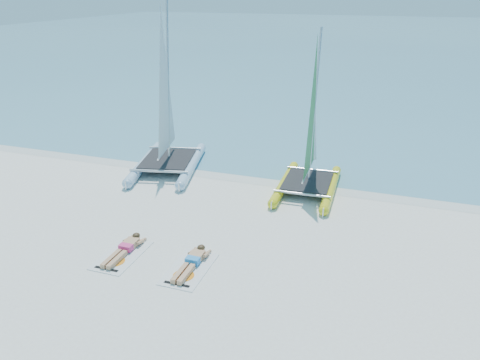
{
  "coord_description": "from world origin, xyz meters",
  "views": [
    {
      "loc": [
        4.32,
        -10.79,
        6.94
      ],
      "look_at": [
        0.23,
        1.2,
        1.68
      ],
      "focal_mm": 35.0,
      "sensor_mm": 36.0,
      "label": 1
    }
  ],
  "objects_px": {
    "sunbather_b": "(192,262)",
    "towel_a": "(122,255)",
    "catamaran_blue": "(166,120)",
    "catamaran_yellow": "(312,139)",
    "sunbather_a": "(125,248)",
    "towel_b": "(189,269)"
  },
  "relations": [
    {
      "from": "catamaran_yellow",
      "to": "towel_a",
      "type": "relative_size",
      "value": 3.17
    },
    {
      "from": "sunbather_a",
      "to": "towel_b",
      "type": "bearing_deg",
      "value": -5.78
    },
    {
      "from": "catamaran_blue",
      "to": "sunbather_b",
      "type": "height_order",
      "value": "catamaran_blue"
    },
    {
      "from": "sunbather_b",
      "to": "towel_a",
      "type": "bearing_deg",
      "value": -175.17
    },
    {
      "from": "sunbather_a",
      "to": "sunbather_b",
      "type": "distance_m",
      "value": 2.07
    },
    {
      "from": "catamaran_yellow",
      "to": "towel_a",
      "type": "bearing_deg",
      "value": -122.95
    },
    {
      "from": "towel_a",
      "to": "towel_b",
      "type": "distance_m",
      "value": 2.07
    },
    {
      "from": "catamaran_blue",
      "to": "sunbather_a",
      "type": "bearing_deg",
      "value": -86.73
    },
    {
      "from": "catamaran_blue",
      "to": "catamaran_yellow",
      "type": "relative_size",
      "value": 1.16
    },
    {
      "from": "catamaran_blue",
      "to": "sunbather_a",
      "type": "relative_size",
      "value": 3.93
    },
    {
      "from": "catamaran_yellow",
      "to": "sunbather_a",
      "type": "bearing_deg",
      "value": -123.7
    },
    {
      "from": "towel_a",
      "to": "catamaran_blue",
      "type": "bearing_deg",
      "value": 105.93
    },
    {
      "from": "catamaran_yellow",
      "to": "towel_b",
      "type": "height_order",
      "value": "catamaran_yellow"
    },
    {
      "from": "catamaran_yellow",
      "to": "towel_a",
      "type": "distance_m",
      "value": 7.92
    },
    {
      "from": "catamaran_blue",
      "to": "sunbather_a",
      "type": "height_order",
      "value": "catamaran_blue"
    },
    {
      "from": "towel_a",
      "to": "towel_b",
      "type": "relative_size",
      "value": 1.0
    },
    {
      "from": "catamaran_yellow",
      "to": "towel_b",
      "type": "relative_size",
      "value": 3.17
    },
    {
      "from": "catamaran_blue",
      "to": "sunbather_b",
      "type": "relative_size",
      "value": 3.93
    },
    {
      "from": "catamaran_blue",
      "to": "towel_b",
      "type": "height_order",
      "value": "catamaran_blue"
    },
    {
      "from": "catamaran_yellow",
      "to": "sunbather_b",
      "type": "distance_m",
      "value": 6.92
    },
    {
      "from": "catamaran_blue",
      "to": "towel_a",
      "type": "height_order",
      "value": "catamaran_blue"
    },
    {
      "from": "catamaran_yellow",
      "to": "sunbather_a",
      "type": "xyz_separation_m",
      "value": [
        -3.98,
        -6.4,
        -1.73
      ]
    }
  ]
}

